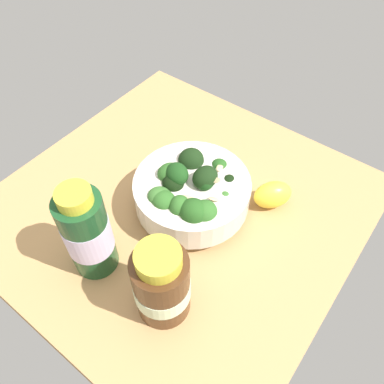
{
  "coord_description": "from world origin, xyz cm",
  "views": [
    {
      "loc": [
        -26.51,
        30.98,
        52.55
      ],
      "look_at": [
        -2.23,
        -0.92,
        4.0
      ],
      "focal_mm": 36.3,
      "sensor_mm": 36.0,
      "label": 1
    }
  ],
  "objects_px": {
    "bottle_tall": "(87,233)",
    "bottle_short": "(162,284)",
    "lemon_wedge": "(273,195)",
    "bowl_of_broccoli": "(191,191)"
  },
  "relations": [
    {
      "from": "lemon_wedge",
      "to": "bottle_tall",
      "type": "relative_size",
      "value": 0.4
    },
    {
      "from": "bottle_tall",
      "to": "bottle_short",
      "type": "xyz_separation_m",
      "value": [
        -0.13,
        -0.01,
        -0.01
      ]
    },
    {
      "from": "bowl_of_broccoli",
      "to": "lemon_wedge",
      "type": "bearing_deg",
      "value": -138.55
    },
    {
      "from": "bottle_tall",
      "to": "lemon_wedge",
      "type": "bearing_deg",
      "value": -121.07
    },
    {
      "from": "bowl_of_broccoli",
      "to": "bottle_short",
      "type": "xyz_separation_m",
      "value": [
        -0.07,
        0.16,
        0.02
      ]
    },
    {
      "from": "bottle_tall",
      "to": "bottle_short",
      "type": "height_order",
      "value": "bottle_tall"
    },
    {
      "from": "bowl_of_broccoli",
      "to": "bottle_short",
      "type": "relative_size",
      "value": 1.37
    },
    {
      "from": "lemon_wedge",
      "to": "bottle_tall",
      "type": "xyz_separation_m",
      "value": [
        0.16,
        0.26,
        0.05
      ]
    },
    {
      "from": "lemon_wedge",
      "to": "bottle_short",
      "type": "height_order",
      "value": "bottle_short"
    },
    {
      "from": "bottle_tall",
      "to": "bottle_short",
      "type": "bearing_deg",
      "value": -176.21
    }
  ]
}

